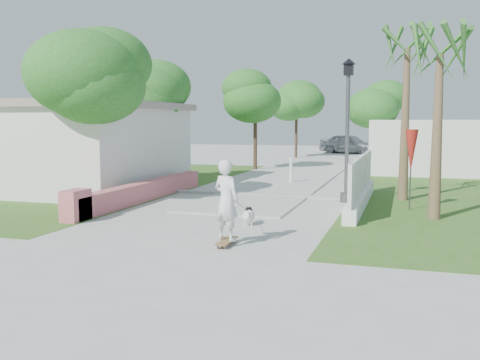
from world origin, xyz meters
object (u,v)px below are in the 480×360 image
at_px(bollard, 291,169).
at_px(patio_umbrella, 411,151).
at_px(street_lamp, 347,125).
at_px(parked_car, 349,144).
at_px(dog, 249,215).
at_px(skateboarder, 229,201).

relative_size(bollard, patio_umbrella, 0.47).
distance_m(street_lamp, parked_car, 25.99).
height_order(street_lamp, dog, street_lamp).
bearing_deg(bollard, skateboarder, -84.96).
xyz_separation_m(street_lamp, bollard, (-2.70, 4.50, -1.84)).
xyz_separation_m(bollard, parked_car, (0.18, 21.31, 0.21)).
bearing_deg(bollard, patio_umbrella, -50.09).
height_order(bollard, skateboarder, skateboarder).
bearing_deg(skateboarder, patio_umbrella, -100.91).
xyz_separation_m(dog, parked_car, (-0.66, 30.28, 0.55)).
relative_size(patio_umbrella, parked_car, 0.50).
distance_m(bollard, patio_umbrella, 7.25).
xyz_separation_m(skateboarder, parked_car, (-0.78, 32.19, -0.08)).
xyz_separation_m(street_lamp, dog, (-1.87, -4.47, -2.19)).
xyz_separation_m(skateboarder, dog, (-0.13, 1.90, -0.64)).
xyz_separation_m(bollard, patio_umbrella, (4.60, -5.50, 1.10)).
xyz_separation_m(patio_umbrella, skateboarder, (-3.64, -5.37, -0.81)).
relative_size(bollard, skateboarder, 0.38).
relative_size(skateboarder, dog, 4.60).
bearing_deg(patio_umbrella, dog, -137.36).
bearing_deg(street_lamp, parked_car, 95.58).
bearing_deg(patio_umbrella, bollard, 129.91).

